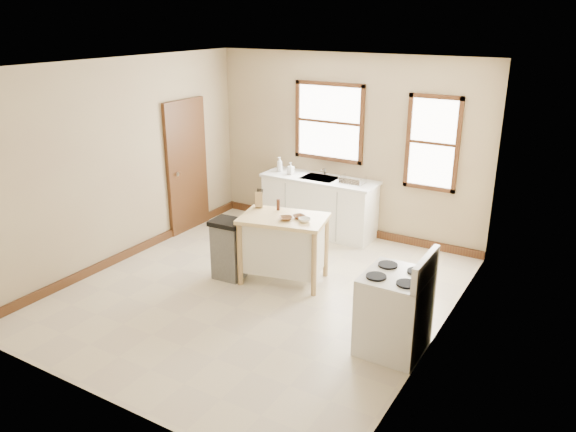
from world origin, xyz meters
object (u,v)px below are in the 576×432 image
object	(u,v)px
bowl_a	(286,218)
gas_stove	(395,301)
bowl_b	(299,217)
knife_block	(259,200)
trash_bin	(229,249)
pepper_grinder	(278,205)
dish_rack	(353,180)
kitchen_island	(284,249)
bowl_c	(305,220)
soap_bottle_a	(280,164)
soap_bottle_b	(291,168)

from	to	relation	value
bowl_a	gas_stove	world-z (taller)	gas_stove
bowl_a	bowl_b	xyz separation A→B (m)	(0.11, 0.15, -0.00)
knife_block	trash_bin	world-z (taller)	knife_block
pepper_grinder	bowl_a	size ratio (longest dim) A/B	0.90
dish_rack	kitchen_island	bearing A→B (deg)	-77.40
trash_bin	gas_stove	size ratio (longest dim) A/B	0.72
gas_stove	bowl_b	bearing A→B (deg)	151.95
dish_rack	bowl_b	distance (m)	1.68
bowl_c	gas_stove	xyz separation A→B (m)	(1.50, -0.78, -0.35)
soap_bottle_a	knife_block	world-z (taller)	soap_bottle_a
soap_bottle_b	kitchen_island	distance (m)	1.99
knife_block	bowl_a	size ratio (longest dim) A/B	1.21
bowl_b	dish_rack	bearing A→B (deg)	90.91
dish_rack	bowl_c	bearing A→B (deg)	-66.97
trash_bin	bowl_a	bearing A→B (deg)	12.48
soap_bottle_b	knife_block	xyz separation A→B (m)	(0.41, -1.54, -0.03)
kitchen_island	trash_bin	distance (m)	0.73
bowl_c	trash_bin	world-z (taller)	bowl_c
kitchen_island	bowl_b	size ratio (longest dim) A/B	7.26
gas_stove	soap_bottle_b	bearing A→B (deg)	137.40
bowl_a	gas_stove	size ratio (longest dim) A/B	0.15
bowl_b	soap_bottle_b	bearing A→B (deg)	123.65
bowl_a	dish_rack	bearing A→B (deg)	87.54
dish_rack	soap_bottle_b	bearing A→B (deg)	-158.98
soap_bottle_a	bowl_c	size ratio (longest dim) A/B	1.58
bowl_b	knife_block	bearing A→B (deg)	172.36
kitchen_island	gas_stove	xyz separation A→B (m)	(1.82, -0.81, 0.12)
knife_block	bowl_b	xyz separation A→B (m)	(0.67, -0.09, -0.08)
bowl_c	trash_bin	distance (m)	1.14
soap_bottle_b	trash_bin	xyz separation A→B (m)	(0.23, -1.99, -0.61)
dish_rack	bowl_b	world-z (taller)	dish_rack
kitchen_island	bowl_c	size ratio (longest dim) A/B	7.13
soap_bottle_a	bowl_a	distance (m)	2.20
knife_block	bowl_c	bearing A→B (deg)	-45.22
dish_rack	pepper_grinder	size ratio (longest dim) A/B	2.47
dish_rack	trash_bin	distance (m)	2.28
kitchen_island	bowl_b	world-z (taller)	bowl_b
bowl_a	gas_stove	xyz separation A→B (m)	(1.74, -0.72, -0.35)
soap_bottle_a	soap_bottle_b	world-z (taller)	soap_bottle_a
soap_bottle_b	bowl_a	world-z (taller)	soap_bottle_b
bowl_a	trash_bin	bearing A→B (deg)	-163.82
soap_bottle_a	trash_bin	distance (m)	2.19
bowl_a	bowl_c	bearing A→B (deg)	15.02
knife_block	pepper_grinder	world-z (taller)	knife_block
bowl_a	bowl_c	world-z (taller)	bowl_c
trash_bin	gas_stove	bearing A→B (deg)	-15.09
pepper_grinder	gas_stove	xyz separation A→B (m)	(2.02, -0.99, -0.40)
bowl_a	soap_bottle_b	bearing A→B (deg)	118.81
dish_rack	gas_stove	size ratio (longest dim) A/B	0.33
dish_rack	gas_stove	xyz separation A→B (m)	(1.66, -2.55, -0.40)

